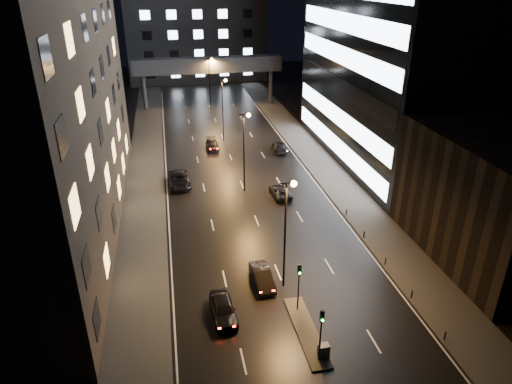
{
  "coord_description": "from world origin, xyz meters",
  "views": [
    {
      "loc": [
        -8.84,
        -23.89,
        25.04
      ],
      "look_at": [
        -0.25,
        19.16,
        4.0
      ],
      "focal_mm": 32.0,
      "sensor_mm": 36.0,
      "label": 1
    }
  ],
  "objects_px": {
    "car_away_a": "(223,309)",
    "car_away_c": "(179,180)",
    "utility_cabinet": "(323,351)",
    "car_away_b": "(262,277)",
    "car_toward_a": "(280,192)",
    "car_away_d": "(212,145)",
    "car_toward_b": "(280,147)"
  },
  "relations": [
    {
      "from": "car_toward_b",
      "to": "car_toward_a",
      "type": "bearing_deg",
      "value": 82.88
    },
    {
      "from": "car_away_d",
      "to": "utility_cabinet",
      "type": "distance_m",
      "value": 45.18
    },
    {
      "from": "car_toward_a",
      "to": "car_toward_b",
      "type": "relative_size",
      "value": 0.93
    },
    {
      "from": "car_toward_b",
      "to": "utility_cabinet",
      "type": "height_order",
      "value": "car_toward_b"
    },
    {
      "from": "car_away_a",
      "to": "car_away_c",
      "type": "xyz_separation_m",
      "value": [
        -2.27,
        26.29,
        0.03
      ]
    },
    {
      "from": "car_toward_a",
      "to": "car_away_c",
      "type": "bearing_deg",
      "value": -27.49
    },
    {
      "from": "car_toward_b",
      "to": "car_away_a",
      "type": "bearing_deg",
      "value": 75.96
    },
    {
      "from": "car_away_b",
      "to": "car_toward_b",
      "type": "height_order",
      "value": "car_away_b"
    },
    {
      "from": "car_away_a",
      "to": "utility_cabinet",
      "type": "relative_size",
      "value": 4.27
    },
    {
      "from": "car_away_d",
      "to": "car_toward_a",
      "type": "height_order",
      "value": "car_away_d"
    },
    {
      "from": "car_away_a",
      "to": "car_away_b",
      "type": "height_order",
      "value": "car_away_a"
    },
    {
      "from": "car_away_a",
      "to": "utility_cabinet",
      "type": "xyz_separation_m",
      "value": [
        6.47,
        -5.78,
        -0.09
      ]
    },
    {
      "from": "car_away_b",
      "to": "car_toward_a",
      "type": "distance_m",
      "value": 17.97
    },
    {
      "from": "car_away_a",
      "to": "car_toward_b",
      "type": "xyz_separation_m",
      "value": [
        13.69,
        36.15,
        -0.06
      ]
    },
    {
      "from": "car_away_b",
      "to": "car_away_c",
      "type": "distance_m",
      "value": 23.52
    },
    {
      "from": "car_away_b",
      "to": "car_away_d",
      "type": "relative_size",
      "value": 0.97
    },
    {
      "from": "utility_cabinet",
      "to": "car_away_b",
      "type": "bearing_deg",
      "value": 103.28
    },
    {
      "from": "car_away_c",
      "to": "car_toward_a",
      "type": "distance_m",
      "value": 13.41
    },
    {
      "from": "car_away_a",
      "to": "car_away_c",
      "type": "distance_m",
      "value": 26.39
    },
    {
      "from": "car_away_c",
      "to": "utility_cabinet",
      "type": "xyz_separation_m",
      "value": [
        8.75,
        -32.07,
        -0.12
      ]
    },
    {
      "from": "car_away_b",
      "to": "utility_cabinet",
      "type": "distance_m",
      "value": 9.73
    },
    {
      "from": "car_away_b",
      "to": "car_away_c",
      "type": "bearing_deg",
      "value": 103.01
    },
    {
      "from": "utility_cabinet",
      "to": "car_toward_a",
      "type": "bearing_deg",
      "value": 81.03
    },
    {
      "from": "car_away_a",
      "to": "car_toward_a",
      "type": "relative_size",
      "value": 1.0
    },
    {
      "from": "car_toward_a",
      "to": "car_away_b",
      "type": "bearing_deg",
      "value": 68.53
    },
    {
      "from": "car_away_a",
      "to": "car_toward_a",
      "type": "bearing_deg",
      "value": 61.04
    },
    {
      "from": "car_toward_b",
      "to": "utility_cabinet",
      "type": "xyz_separation_m",
      "value": [
        -7.22,
        -41.93,
        -0.03
      ]
    },
    {
      "from": "car_away_a",
      "to": "car_toward_a",
      "type": "xyz_separation_m",
      "value": [
        9.87,
        20.59,
        -0.14
      ]
    },
    {
      "from": "car_away_a",
      "to": "car_away_c",
      "type": "height_order",
      "value": "car_away_c"
    },
    {
      "from": "car_away_d",
      "to": "car_toward_b",
      "type": "height_order",
      "value": "car_toward_b"
    },
    {
      "from": "car_away_b",
      "to": "car_away_d",
      "type": "xyz_separation_m",
      "value": [
        -0.47,
        35.68,
        -0.07
      ]
    },
    {
      "from": "car_away_b",
      "to": "car_away_c",
      "type": "xyz_separation_m",
      "value": [
        -6.24,
        22.68,
        0.08
      ]
    }
  ]
}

